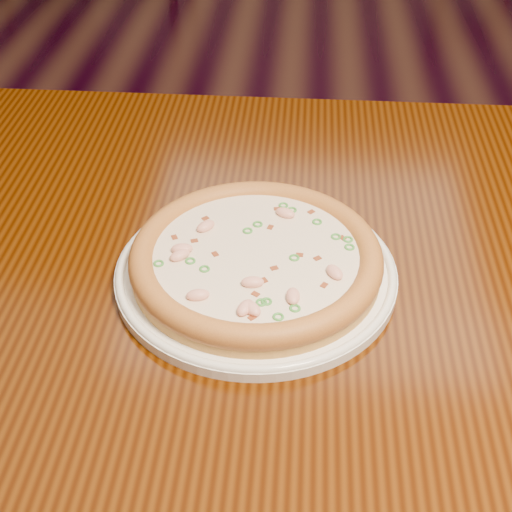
{
  "coord_description": "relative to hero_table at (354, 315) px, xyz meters",
  "views": [
    {
      "loc": [
        -0.06,
        -0.87,
        1.27
      ],
      "look_at": [
        -0.1,
        -0.26,
        0.78
      ],
      "focal_mm": 50.0,
      "sensor_mm": 36.0,
      "label": 1
    }
  ],
  "objects": [
    {
      "name": "ground",
      "position": [
        -0.02,
        0.21,
        -0.65
      ],
      "size": [
        9.0,
        9.0,
        0.0
      ],
      "primitive_type": "plane",
      "color": "black"
    },
    {
      "name": "plate",
      "position": [
        -0.12,
        -0.05,
        0.11
      ],
      "size": [
        0.32,
        0.32,
        0.02
      ],
      "color": "white",
      "rests_on": "hero_table"
    },
    {
      "name": "pizza",
      "position": [
        -0.12,
        -0.05,
        0.13
      ],
      "size": [
        0.28,
        0.28,
        0.03
      ],
      "color": "#C48E3D",
      "rests_on": "plate"
    },
    {
      "name": "hero_table",
      "position": [
        0.0,
        0.0,
        0.0
      ],
      "size": [
        1.2,
        0.8,
        0.75
      ],
      "color": "black",
      "rests_on": "ground"
    }
  ]
}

